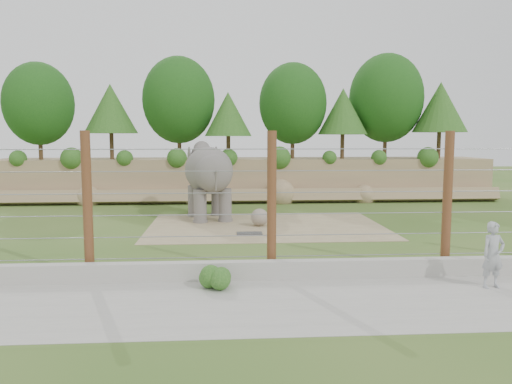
{
  "coord_description": "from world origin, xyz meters",
  "views": [
    {
      "loc": [
        -1.35,
        -18.11,
        3.83
      ],
      "look_at": [
        0.0,
        2.0,
        1.6
      ],
      "focal_mm": 35.0,
      "sensor_mm": 36.0,
      "label": 1
    }
  ],
  "objects": [
    {
      "name": "ground",
      "position": [
        0.0,
        0.0,
        0.0
      ],
      "size": [
        90.0,
        90.0,
        0.0
      ],
      "primitive_type": "plane",
      "color": "#365D1D",
      "rests_on": "ground"
    },
    {
      "name": "walkway_shrub",
      "position": [
        -1.52,
        -5.8,
        0.31
      ],
      "size": [
        0.6,
        0.6,
        0.6
      ],
      "primitive_type": "sphere",
      "color": "#205019",
      "rests_on": "walkway"
    },
    {
      "name": "walkway",
      "position": [
        0.0,
        -7.0,
        0.01
      ],
      "size": [
        26.0,
        4.0,
        0.01
      ],
      "primitive_type": "cube",
      "color": "#A4A199",
      "rests_on": "ground"
    },
    {
      "name": "barrier_fence",
      "position": [
        0.0,
        -4.5,
        2.0
      ],
      "size": [
        20.26,
        0.26,
        4.0
      ],
      "color": "brown",
      "rests_on": "ground"
    },
    {
      "name": "retaining_wall",
      "position": [
        0.0,
        -5.0,
        0.25
      ],
      "size": [
        26.0,
        0.35,
        0.5
      ],
      "primitive_type": "cube",
      "color": "#A4A199",
      "rests_on": "ground"
    },
    {
      "name": "zookeeper",
      "position": [
        5.47,
        -6.18,
        0.86
      ],
      "size": [
        0.67,
        0.5,
        1.7
      ],
      "primitive_type": "imported",
      "rotation": [
        0.0,
        0.0,
        0.15
      ],
      "color": "silver",
      "rests_on": "walkway"
    },
    {
      "name": "back_embankment",
      "position": [
        0.59,
        12.68,
        3.97
      ],
      "size": [
        30.0,
        5.52,
        8.77
      ],
      "color": "#90795B",
      "rests_on": "ground"
    },
    {
      "name": "drain_grate",
      "position": [
        -0.3,
        1.3,
        0.04
      ],
      "size": [
        1.0,
        0.6,
        0.03
      ],
      "primitive_type": "cube",
      "color": "#262628",
      "rests_on": "dirt_patch"
    },
    {
      "name": "stone_ball",
      "position": [
        0.22,
        3.01,
        0.39
      ],
      "size": [
        0.75,
        0.75,
        0.75
      ],
      "primitive_type": "sphere",
      "color": "gray",
      "rests_on": "dirt_patch"
    },
    {
      "name": "elephant",
      "position": [
        -1.99,
        5.1,
        1.77
      ],
      "size": [
        2.7,
        4.65,
        3.53
      ],
      "primitive_type": null,
      "rotation": [
        0.0,
        0.0,
        0.2
      ],
      "color": "#69625E",
      "rests_on": "ground"
    },
    {
      "name": "dirt_patch",
      "position": [
        0.5,
        3.0,
        0.01
      ],
      "size": [
        10.0,
        7.0,
        0.02
      ],
      "primitive_type": "cube",
      "color": "#907C59",
      "rests_on": "ground"
    }
  ]
}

